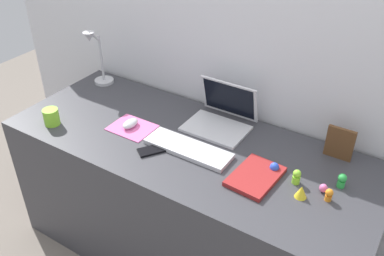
# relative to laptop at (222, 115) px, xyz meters

# --- Properties ---
(ground_plane) EXTENTS (6.00, 6.00, 0.00)m
(ground_plane) POSITION_rel_laptop_xyz_m (-0.05, -0.22, -0.79)
(ground_plane) COLOR slate
(back_wall) EXTENTS (2.97, 0.05, 1.47)m
(back_wall) POSITION_rel_laptop_xyz_m (-0.05, 0.17, -0.06)
(back_wall) COLOR silver
(back_wall) RESTS_ON ground_plane
(desk) EXTENTS (1.77, 0.71, 0.74)m
(desk) POSITION_rel_laptop_xyz_m (-0.05, -0.22, -0.42)
(desk) COLOR #38383D
(desk) RESTS_ON ground_plane
(laptop) EXTENTS (0.30, 0.26, 0.21)m
(laptop) POSITION_rel_laptop_xyz_m (0.00, 0.00, 0.00)
(laptop) COLOR silver
(laptop) RESTS_ON desk
(keyboard) EXTENTS (0.41, 0.13, 0.02)m
(keyboard) POSITION_rel_laptop_xyz_m (-0.02, -0.27, -0.04)
(keyboard) COLOR silver
(keyboard) RESTS_ON desk
(mousepad) EXTENTS (0.21, 0.17, 0.00)m
(mousepad) POSITION_rel_laptop_xyz_m (-0.35, -0.26, -0.05)
(mousepad) COLOR pink
(mousepad) RESTS_ON desk
(mouse) EXTENTS (0.06, 0.10, 0.03)m
(mouse) POSITION_rel_laptop_xyz_m (-0.36, -0.26, -0.03)
(mouse) COLOR silver
(mouse) RESTS_ON mousepad
(cell_phone) EXTENTS (0.13, 0.14, 0.01)m
(cell_phone) POSITION_rel_laptop_xyz_m (-0.16, -0.36, -0.05)
(cell_phone) COLOR black
(cell_phone) RESTS_ON desk
(desk_lamp) EXTENTS (0.11, 0.16, 0.33)m
(desk_lamp) POSITION_rel_laptop_xyz_m (-0.80, -0.00, 0.10)
(desk_lamp) COLOR #B7B7BC
(desk_lamp) RESTS_ON desk
(notebook_pad) EXTENTS (0.19, 0.25, 0.02)m
(notebook_pad) POSITION_rel_laptop_xyz_m (0.32, -0.28, -0.04)
(notebook_pad) COLOR maroon
(notebook_pad) RESTS_ON desk
(picture_frame) EXTENTS (0.12, 0.02, 0.15)m
(picture_frame) POSITION_rel_laptop_xyz_m (0.56, 0.04, 0.02)
(picture_frame) COLOR brown
(picture_frame) RESTS_ON desk
(coffee_mug) EXTENTS (0.08, 0.08, 0.08)m
(coffee_mug) POSITION_rel_laptop_xyz_m (-0.71, -0.44, -0.01)
(coffee_mug) COLOR #8CDB33
(coffee_mug) RESTS_ON desk
(toy_figurine_green) EXTENTS (0.04, 0.04, 0.06)m
(toy_figurine_green) POSITION_rel_laptop_xyz_m (0.63, -0.15, -0.02)
(toy_figurine_green) COLOR green
(toy_figurine_green) RESTS_ON desk
(toy_figurine_lime) EXTENTS (0.03, 0.03, 0.06)m
(toy_figurine_lime) POSITION_rel_laptop_xyz_m (0.47, -0.22, -0.02)
(toy_figurine_lime) COLOR #8CDB33
(toy_figurine_lime) RESTS_ON desk
(toy_figurine_yellow) EXTENTS (0.05, 0.05, 0.05)m
(toy_figurine_yellow) POSITION_rel_laptop_xyz_m (0.52, -0.29, -0.03)
(toy_figurine_yellow) COLOR yellow
(toy_figurine_yellow) RESTS_ON desk
(toy_figurine_pink) EXTENTS (0.03, 0.03, 0.04)m
(toy_figurine_pink) POSITION_rel_laptop_xyz_m (0.58, -0.21, -0.04)
(toy_figurine_pink) COLOR pink
(toy_figurine_pink) RESTS_ON desk
(toy_figurine_orange) EXTENTS (0.03, 0.03, 0.05)m
(toy_figurine_orange) POSITION_rel_laptop_xyz_m (0.61, -0.25, -0.03)
(toy_figurine_orange) COLOR orange
(toy_figurine_orange) RESTS_ON desk
(toy_figurine_blue) EXTENTS (0.04, 0.04, 0.04)m
(toy_figurine_blue) POSITION_rel_laptop_xyz_m (0.37, -0.20, -0.03)
(toy_figurine_blue) COLOR blue
(toy_figurine_blue) RESTS_ON desk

